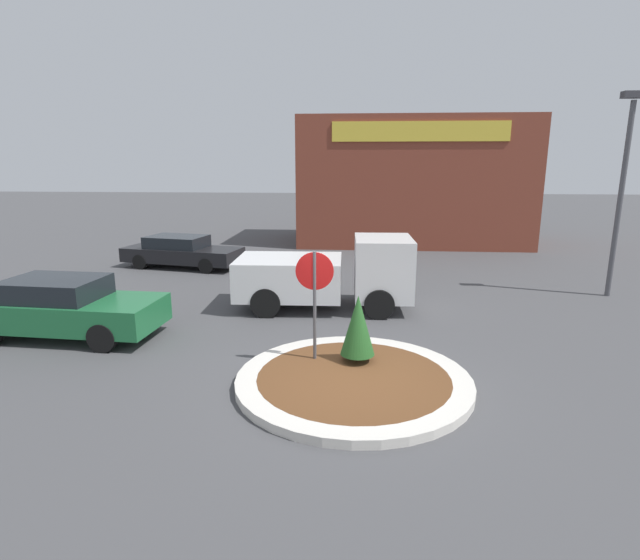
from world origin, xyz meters
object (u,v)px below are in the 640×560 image
light_pole (623,180)px  stop_sign (315,287)px  utility_truck (330,274)px  parked_sedan_green (64,307)px  parked_sedan_black (181,251)px

light_pole → stop_sign: bearing=-144.4°
utility_truck → stop_sign: bearing=-92.5°
stop_sign → utility_truck: size_ratio=0.48×
utility_truck → parked_sedan_green: size_ratio=1.08×
utility_truck → parked_sedan_green: (-6.39, -2.97, -0.29)m
parked_sedan_black → light_pole: light_pole is taller
stop_sign → utility_truck: bearing=89.1°
stop_sign → utility_truck: (0.07, 4.35, -0.70)m
parked_sedan_black → parked_sedan_green: parked_sedan_green is taller
utility_truck → light_pole: (8.87, 2.06, 2.64)m
stop_sign → parked_sedan_black: size_ratio=0.49×
stop_sign → parked_sedan_green: 6.54m
parked_sedan_green → light_pole: 16.33m
stop_sign → light_pole: (8.95, 6.41, 1.94)m
stop_sign → parked_sedan_black: (-6.32, 9.71, -1.08)m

